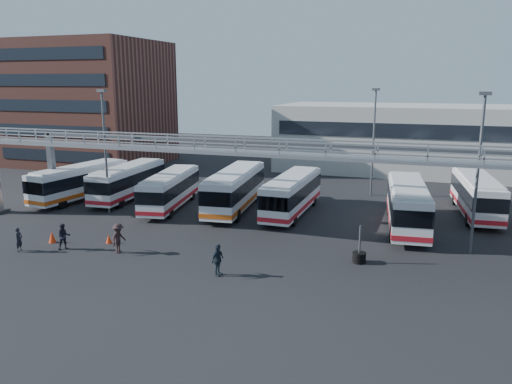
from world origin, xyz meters
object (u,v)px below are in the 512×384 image
(pedestrian_d, at_px, (218,260))
(cone_left, at_px, (109,239))
(light_pole_left, at_px, (105,145))
(pedestrian_a, at_px, (19,239))
(light_pole_mid, at_px, (478,165))
(bus_4, at_px, (292,193))
(bus_3, at_px, (235,188))
(bus_2, at_px, (170,189))
(pedestrian_c, at_px, (119,238))
(tire_stack, at_px, (359,256))
(cone_right, at_px, (52,237))
(light_pole_back, at_px, (374,136))
(bus_7, at_px, (476,194))
(bus_0, at_px, (80,181))
(bus_6, at_px, (407,204))
(bus_1, at_px, (128,180))
(pedestrian_b, at_px, (64,237))

(pedestrian_d, xyz_separation_m, cone_left, (-9.37, 2.89, -0.62))
(light_pole_left, bearing_deg, pedestrian_a, -87.92)
(light_pole_mid, xyz_separation_m, bus_4, (-13.41, 5.76, -3.93))
(light_pole_mid, xyz_separation_m, bus_3, (-18.37, 5.47, -3.81))
(light_pole_left, relative_size, bus_2, 0.98)
(pedestrian_c, xyz_separation_m, tire_stack, (14.85, 3.29, -0.58))
(cone_left, relative_size, cone_right, 0.80)
(light_pole_back, bearing_deg, pedestrian_a, -129.04)
(light_pole_back, height_order, bus_7, light_pole_back)
(bus_3, height_order, bus_7, bus_3)
(bus_2, xyz_separation_m, cone_right, (-2.98, -11.26, -1.32))
(bus_2, relative_size, pedestrian_c, 5.37)
(bus_7, relative_size, cone_right, 14.15)
(light_pole_left, height_order, cone_left, light_pole_left)
(bus_4, height_order, cone_right, bus_4)
(bus_0, height_order, bus_7, bus_7)
(bus_6, bearing_deg, bus_1, 170.59)
(bus_1, distance_m, bus_6, 25.18)
(bus_1, height_order, pedestrian_d, bus_1)
(light_pole_back, distance_m, bus_1, 23.49)
(pedestrian_a, distance_m, cone_right, 2.33)
(bus_0, relative_size, pedestrian_b, 6.18)
(bus_3, distance_m, bus_6, 14.20)
(bus_7, bearing_deg, cone_left, -152.11)
(light_pole_left, xyz_separation_m, bus_7, (28.96, 9.31, -3.91))
(bus_7, distance_m, pedestrian_d, 24.13)
(light_pole_mid, bearing_deg, tire_stack, -148.36)
(bus_6, bearing_deg, bus_2, 174.83)
(pedestrian_c, bearing_deg, bus_1, 32.35)
(pedestrian_a, height_order, pedestrian_d, pedestrian_d)
(light_pole_back, bearing_deg, pedestrian_b, -126.75)
(light_pole_left, distance_m, bus_3, 11.28)
(bus_2, distance_m, bus_4, 10.65)
(light_pole_left, distance_m, pedestrian_b, 10.57)
(bus_1, relative_size, bus_3, 0.91)
(pedestrian_c, distance_m, cone_right, 5.61)
(bus_3, height_order, pedestrian_d, bus_3)
(bus_2, distance_m, tire_stack, 19.34)
(bus_1, distance_m, pedestrian_d, 21.43)
(bus_7, xyz_separation_m, pedestrian_a, (-28.59, -19.52, -1.01))
(pedestrian_b, bearing_deg, light_pole_back, 5.61)
(bus_0, relative_size, pedestrian_a, 6.75)
(bus_1, bearing_deg, bus_6, -6.94)
(bus_3, distance_m, pedestrian_a, 17.38)
(light_pole_mid, bearing_deg, bus_0, 172.70)
(pedestrian_b, xyz_separation_m, cone_left, (1.95, 2.08, -0.56))
(bus_7, distance_m, pedestrian_a, 34.63)
(bus_7, relative_size, pedestrian_b, 6.28)
(bus_7, bearing_deg, light_pole_back, 146.47)
(bus_1, bearing_deg, cone_left, -66.35)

